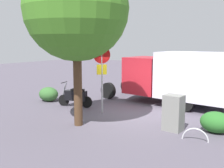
% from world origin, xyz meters
% --- Properties ---
extents(ground_plane, '(60.00, 60.00, 0.00)m').
position_xyz_m(ground_plane, '(0.00, 0.00, 0.00)').
color(ground_plane, '#4E4854').
extents(box_truck_near, '(7.51, 2.74, 2.67)m').
position_xyz_m(box_truck_near, '(-1.24, -2.85, 1.52)').
color(box_truck_near, black).
rests_on(box_truck_near, ground).
extents(motorcycle, '(1.78, 0.72, 1.20)m').
position_xyz_m(motorcycle, '(2.93, 0.28, 0.52)').
color(motorcycle, black).
rests_on(motorcycle, ground).
extents(stop_sign, '(0.71, 0.33, 2.98)m').
position_xyz_m(stop_sign, '(1.16, 0.51, 1.98)').
color(stop_sign, '#9E9EA3').
rests_on(stop_sign, ground).
extents(street_tree, '(3.78, 3.78, 6.21)m').
position_xyz_m(street_tree, '(0.90, 2.39, 4.30)').
color(street_tree, '#47301E').
rests_on(street_tree, ground).
extents(utility_cabinet, '(0.69, 0.57, 1.29)m').
position_xyz_m(utility_cabinet, '(-2.32, 0.97, 0.65)').
color(utility_cabinet, gray).
rests_on(utility_cabinet, ground).
extents(bike_rack_hoop, '(0.85, 0.17, 0.85)m').
position_xyz_m(bike_rack_hoop, '(-3.28, 1.53, 0.00)').
color(bike_rack_hoop, '#B7B7BC').
rests_on(bike_rack_hoop, ground).
extents(shrub_mid_verge, '(1.08, 0.89, 0.74)m').
position_xyz_m(shrub_mid_verge, '(-3.63, 0.34, 0.37)').
color(shrub_mid_verge, '#276224').
rests_on(shrub_mid_verge, ground).
extents(shrub_by_tree, '(1.11, 0.91, 0.76)m').
position_xyz_m(shrub_by_tree, '(4.99, 0.14, 0.38)').
color(shrub_by_tree, '#325F2B').
rests_on(shrub_by_tree, ground).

